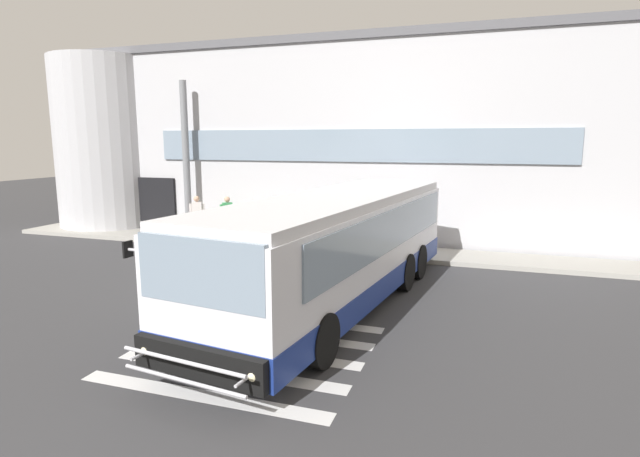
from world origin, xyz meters
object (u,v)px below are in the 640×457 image
Objects in this scene: entry_support_column at (186,159)px; safety_bollard_yellow at (300,243)px; bus_main_foreground at (336,251)px; passenger_by_doorway at (228,215)px; passenger_near_column at (197,213)px.

safety_bollard_yellow is (5.65, -1.80, -2.80)m from entry_support_column.
bus_main_foreground is 6.51× the size of passenger_by_doorway.
entry_support_column reaches higher than safety_bollard_yellow.
safety_bollard_yellow is (4.86, -1.21, -0.66)m from passenger_near_column.
entry_support_column is 10.70m from bus_main_foreground.
entry_support_column is 6.89× the size of safety_bollard_yellow.
entry_support_column is 2.35m from passenger_near_column.
passenger_by_doorway is at bearing -11.24° from entry_support_column.
passenger_near_column is (0.79, -0.59, -2.14)m from entry_support_column.
bus_main_foreground reaches higher than safety_bollard_yellow.
safety_bollard_yellow is (3.60, -1.39, -0.63)m from passenger_by_doorway.
passenger_by_doorway is (-6.29, 6.02, -0.25)m from bus_main_foreground.
bus_main_foreground is (8.34, -6.43, -1.92)m from entry_support_column.
passenger_by_doorway is at bearing 136.27° from bus_main_foreground.
bus_main_foreground is at bearing -37.61° from entry_support_column.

